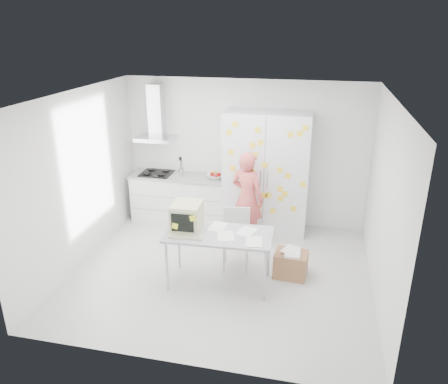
% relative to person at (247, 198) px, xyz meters
% --- Properties ---
extents(floor, '(4.50, 4.00, 0.02)m').
position_rel_person_xyz_m(floor, '(-0.21, -1.09, -0.83)').
color(floor, silver).
rests_on(floor, ground).
extents(walls, '(4.52, 4.01, 2.70)m').
position_rel_person_xyz_m(walls, '(-0.21, -0.37, 0.53)').
color(walls, white).
rests_on(walls, ground).
extents(ceiling, '(4.50, 4.00, 0.02)m').
position_rel_person_xyz_m(ceiling, '(-0.21, -1.09, 1.88)').
color(ceiling, white).
rests_on(ceiling, walls).
extents(counter_run, '(1.84, 0.63, 1.28)m').
position_rel_person_xyz_m(counter_run, '(-1.41, 0.61, -0.35)').
color(counter_run, white).
rests_on(counter_run, ground).
extents(range_hood, '(0.70, 0.48, 1.01)m').
position_rel_person_xyz_m(range_hood, '(-1.86, 0.74, 1.14)').
color(range_hood, silver).
rests_on(range_hood, walls).
extents(tall_cabinet, '(1.50, 0.68, 2.20)m').
position_rel_person_xyz_m(tall_cabinet, '(0.24, 0.58, 0.28)').
color(tall_cabinet, silver).
rests_on(tall_cabinet, ground).
extents(person, '(0.70, 0.59, 1.64)m').
position_rel_person_xyz_m(person, '(0.00, 0.00, 0.00)').
color(person, '#CF5350').
rests_on(person, ground).
extents(desk, '(1.55, 0.82, 1.21)m').
position_rel_person_xyz_m(desk, '(-0.48, -1.36, 0.09)').
color(desk, '#A2A5AD').
rests_on(desk, ground).
extents(chair, '(0.49, 0.49, 0.95)m').
position_rel_person_xyz_m(chair, '(-0.03, -0.84, -0.28)').
color(chair, silver).
rests_on(chair, ground).
extents(cardboard_box, '(0.52, 0.43, 0.42)m').
position_rel_person_xyz_m(cardboard_box, '(0.84, -0.95, -0.62)').
color(cardboard_box, '#986742').
rests_on(cardboard_box, ground).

